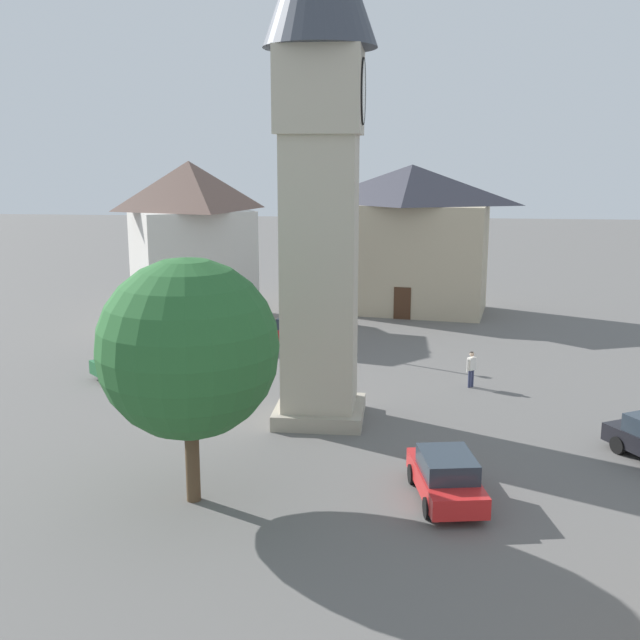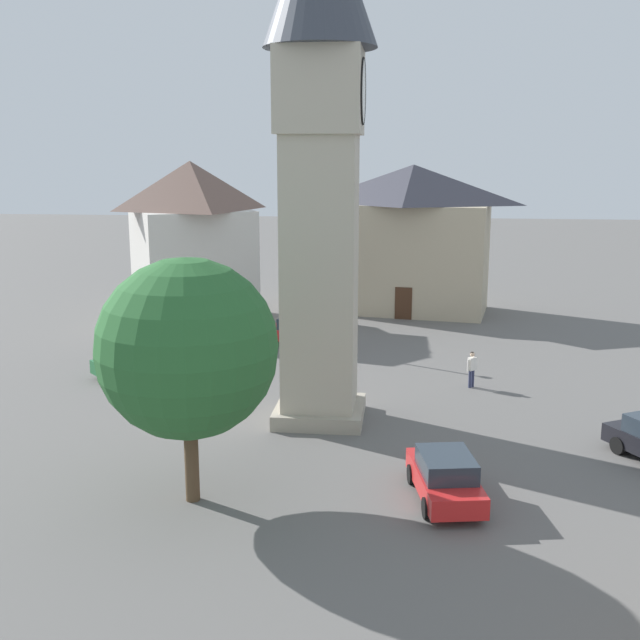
{
  "view_description": "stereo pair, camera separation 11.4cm",
  "coord_description": "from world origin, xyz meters",
  "px_view_note": "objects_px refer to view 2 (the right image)",
  "views": [
    {
      "loc": [
        -29.5,
        -3.22,
        10.57
      ],
      "look_at": [
        0.0,
        0.0,
        4.11
      ],
      "focal_mm": 43.19,
      "sensor_mm": 36.0,
      "label": 1
    },
    {
      "loc": [
        -29.49,
        -3.34,
        10.57
      ],
      "look_at": [
        0.0,
        0.0,
        4.11
      ],
      "focal_mm": 43.19,
      "sensor_mm": 36.0,
      "label": 2
    }
  ],
  "objects_px": {
    "clock_tower": "(320,116)",
    "car_silver_kerb": "(298,331)",
    "car_red_corner": "(137,360)",
    "building_terrace_right": "(192,241)",
    "car_white_side": "(445,477)",
    "tree": "(187,349)",
    "building_shop_left": "(412,238)",
    "lamp_post": "(347,293)",
    "pedestrian": "(472,366)"
  },
  "relations": [
    {
      "from": "clock_tower",
      "to": "lamp_post",
      "type": "distance_m",
      "value": 13.46
    },
    {
      "from": "clock_tower",
      "to": "pedestrian",
      "type": "xyz_separation_m",
      "value": [
        5.03,
        -6.44,
        -10.92
      ]
    },
    {
      "from": "tree",
      "to": "building_shop_left",
      "type": "xyz_separation_m",
      "value": [
        30.26,
        -6.77,
        0.15
      ]
    },
    {
      "from": "car_red_corner",
      "to": "pedestrian",
      "type": "bearing_deg",
      "value": -90.83
    },
    {
      "from": "car_silver_kerb",
      "to": "pedestrian",
      "type": "distance_m",
      "value": 11.51
    },
    {
      "from": "building_terrace_right",
      "to": "lamp_post",
      "type": "distance_m",
      "value": 12.93
    },
    {
      "from": "tree",
      "to": "building_shop_left",
      "type": "bearing_deg",
      "value": -12.61
    },
    {
      "from": "car_white_side",
      "to": "lamp_post",
      "type": "relative_size",
      "value": 0.88
    },
    {
      "from": "car_silver_kerb",
      "to": "car_red_corner",
      "type": "height_order",
      "value": "same"
    },
    {
      "from": "clock_tower",
      "to": "car_silver_kerb",
      "type": "bearing_deg",
      "value": 12.21
    },
    {
      "from": "car_red_corner",
      "to": "car_white_side",
      "type": "distance_m",
      "value": 18.78
    },
    {
      "from": "car_silver_kerb",
      "to": "pedestrian",
      "type": "xyz_separation_m",
      "value": [
        -7.09,
        -9.06,
        0.25
      ]
    },
    {
      "from": "car_white_side",
      "to": "building_shop_left",
      "type": "relative_size",
      "value": 0.39
    },
    {
      "from": "building_shop_left",
      "to": "building_terrace_right",
      "type": "height_order",
      "value": "building_terrace_right"
    },
    {
      "from": "clock_tower",
      "to": "car_red_corner",
      "type": "relative_size",
      "value": 4.95
    },
    {
      "from": "car_white_side",
      "to": "building_terrace_right",
      "type": "distance_m",
      "value": 29.22
    },
    {
      "from": "car_red_corner",
      "to": "tree",
      "type": "bearing_deg",
      "value": -153.8
    },
    {
      "from": "pedestrian",
      "to": "building_terrace_right",
      "type": "distance_m",
      "value": 21.35
    },
    {
      "from": "clock_tower",
      "to": "car_red_corner",
      "type": "height_order",
      "value": "clock_tower"
    },
    {
      "from": "car_red_corner",
      "to": "tree",
      "type": "height_order",
      "value": "tree"
    },
    {
      "from": "pedestrian",
      "to": "building_terrace_right",
      "type": "bearing_deg",
      "value": 52.37
    },
    {
      "from": "car_silver_kerb",
      "to": "building_terrace_right",
      "type": "distance_m",
      "value": 10.41
    },
    {
      "from": "car_white_side",
      "to": "tree",
      "type": "bearing_deg",
      "value": 96.55
    },
    {
      "from": "car_white_side",
      "to": "pedestrian",
      "type": "xyz_separation_m",
      "value": [
        12.01,
        -1.75,
        0.25
      ]
    },
    {
      "from": "car_red_corner",
      "to": "tree",
      "type": "xyz_separation_m",
      "value": [
        -13.13,
        -6.46,
        4.09
      ]
    },
    {
      "from": "car_silver_kerb",
      "to": "pedestrian",
      "type": "bearing_deg",
      "value": -128.02
    },
    {
      "from": "lamp_post",
      "to": "clock_tower",
      "type": "bearing_deg",
      "value": 178.67
    },
    {
      "from": "pedestrian",
      "to": "tree",
      "type": "relative_size",
      "value": 0.22
    },
    {
      "from": "tree",
      "to": "building_terrace_right",
      "type": "xyz_separation_m",
      "value": [
        25.69,
        7.06,
        0.29
      ]
    },
    {
      "from": "car_white_side",
      "to": "tree",
      "type": "xyz_separation_m",
      "value": [
        -0.89,
        7.78,
        4.09
      ]
    },
    {
      "from": "car_red_corner",
      "to": "building_shop_left",
      "type": "height_order",
      "value": "building_shop_left"
    },
    {
      "from": "clock_tower",
      "to": "car_silver_kerb",
      "type": "xyz_separation_m",
      "value": [
        12.12,
        2.62,
        -11.16
      ]
    },
    {
      "from": "car_red_corner",
      "to": "pedestrian",
      "type": "relative_size",
      "value": 2.44
    },
    {
      "from": "clock_tower",
      "to": "pedestrian",
      "type": "height_order",
      "value": "clock_tower"
    },
    {
      "from": "clock_tower",
      "to": "tree",
      "type": "distance_m",
      "value": 11.02
    },
    {
      "from": "lamp_post",
      "to": "building_terrace_right",
      "type": "bearing_deg",
      "value": 54.24
    },
    {
      "from": "car_white_side",
      "to": "car_red_corner",
      "type": "bearing_deg",
      "value": 49.33
    },
    {
      "from": "car_white_side",
      "to": "building_terrace_right",
      "type": "relative_size",
      "value": 0.43
    },
    {
      "from": "car_silver_kerb",
      "to": "tree",
      "type": "distance_m",
      "value": 20.41
    },
    {
      "from": "car_red_corner",
      "to": "lamp_post",
      "type": "height_order",
      "value": "lamp_post"
    },
    {
      "from": "car_white_side",
      "to": "building_shop_left",
      "type": "xyz_separation_m",
      "value": [
        29.36,
        1.01,
        4.24
      ]
    },
    {
      "from": "pedestrian",
      "to": "tree",
      "type": "height_order",
      "value": "tree"
    },
    {
      "from": "pedestrian",
      "to": "car_white_side",
      "type": "bearing_deg",
      "value": 171.71
    },
    {
      "from": "pedestrian",
      "to": "car_red_corner",
      "type": "bearing_deg",
      "value": 89.17
    },
    {
      "from": "tree",
      "to": "building_shop_left",
      "type": "distance_m",
      "value": 31.0
    },
    {
      "from": "clock_tower",
      "to": "pedestrian",
      "type": "relative_size",
      "value": 12.08
    },
    {
      "from": "car_red_corner",
      "to": "building_terrace_right",
      "type": "bearing_deg",
      "value": 2.72
    },
    {
      "from": "pedestrian",
      "to": "building_terrace_right",
      "type": "xyz_separation_m",
      "value": [
        12.79,
        16.59,
        4.14
      ]
    },
    {
      "from": "building_shop_left",
      "to": "building_terrace_right",
      "type": "xyz_separation_m",
      "value": [
        -4.57,
        13.82,
        0.14
      ]
    },
    {
      "from": "car_silver_kerb",
      "to": "building_terrace_right",
      "type": "height_order",
      "value": "building_terrace_right"
    }
  ]
}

